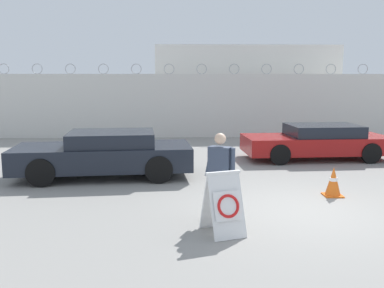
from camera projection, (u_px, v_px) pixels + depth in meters
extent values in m
plane|color=gray|center=(301.00, 211.00, 8.70)|extent=(90.00, 90.00, 0.00)
cube|color=silver|center=(234.00, 106.00, 19.50)|extent=(36.00, 0.30, 2.87)
torus|color=gray|center=(4.00, 69.00, 18.96)|extent=(0.47, 0.03, 0.47)
torus|color=gray|center=(37.00, 69.00, 19.00)|extent=(0.47, 0.03, 0.47)
torus|color=gray|center=(70.00, 69.00, 19.04)|extent=(0.47, 0.03, 0.47)
torus|color=gray|center=(103.00, 69.00, 19.08)|extent=(0.47, 0.03, 0.47)
torus|color=gray|center=(136.00, 69.00, 19.12)|extent=(0.47, 0.03, 0.47)
torus|color=gray|center=(169.00, 69.00, 19.16)|extent=(0.47, 0.03, 0.47)
torus|color=gray|center=(202.00, 69.00, 19.20)|extent=(0.47, 0.03, 0.47)
torus|color=gray|center=(234.00, 69.00, 19.24)|extent=(0.47, 0.03, 0.47)
torus|color=gray|center=(267.00, 69.00, 19.29)|extent=(0.47, 0.03, 0.47)
torus|color=gray|center=(299.00, 69.00, 19.33)|extent=(0.47, 0.03, 0.47)
torus|color=gray|center=(331.00, 69.00, 19.37)|extent=(0.47, 0.03, 0.47)
torus|color=gray|center=(363.00, 69.00, 19.41)|extent=(0.47, 0.03, 0.47)
cube|color=silver|center=(239.00, 87.00, 25.15)|extent=(9.38, 7.63, 4.33)
cube|color=white|center=(227.00, 206.00, 7.24)|extent=(0.68, 0.56, 1.07)
cube|color=white|center=(219.00, 201.00, 7.57)|extent=(0.68, 0.56, 1.07)
cube|color=white|center=(223.00, 173.00, 7.32)|extent=(0.62, 0.26, 0.05)
cube|color=white|center=(228.00, 206.00, 7.20)|extent=(0.53, 0.33, 0.48)
torus|color=red|center=(228.00, 206.00, 7.19)|extent=(0.44, 0.30, 0.40)
cylinder|color=#514C42|center=(224.00, 200.00, 8.10)|extent=(0.15, 0.15, 0.80)
cylinder|color=#514C42|center=(215.00, 199.00, 8.18)|extent=(0.15, 0.15, 0.80)
cube|color=#384256|center=(220.00, 163.00, 8.03)|extent=(0.47, 0.39, 0.61)
sphere|color=#DBB293|center=(220.00, 139.00, 7.96)|extent=(0.22, 0.22, 0.22)
cylinder|color=#384256|center=(233.00, 163.00, 7.91)|extent=(0.09, 0.09, 0.58)
cylinder|color=#384256|center=(210.00, 161.00, 8.24)|extent=(0.24, 0.33, 0.57)
cube|color=orange|center=(333.00, 195.00, 9.83)|extent=(0.41, 0.41, 0.03)
cone|color=orange|center=(333.00, 181.00, 9.78)|extent=(0.35, 0.35, 0.65)
cylinder|color=white|center=(333.00, 180.00, 9.78)|extent=(0.18, 0.18, 0.09)
cylinder|color=black|center=(41.00, 173.00, 10.61)|extent=(0.73, 0.27, 0.72)
cylinder|color=black|center=(55.00, 159.00, 12.38)|extent=(0.73, 0.27, 0.72)
cylinder|color=black|center=(159.00, 169.00, 10.97)|extent=(0.73, 0.27, 0.72)
cylinder|color=black|center=(156.00, 157.00, 12.74)|extent=(0.73, 0.27, 0.72)
cube|color=black|center=(103.00, 157.00, 11.64)|extent=(4.89, 2.36, 0.62)
cube|color=black|center=(112.00, 139.00, 11.60)|extent=(2.42, 1.94, 0.38)
cylinder|color=black|center=(280.00, 155.00, 13.30)|extent=(0.66, 0.24, 0.65)
cylinder|color=black|center=(265.00, 146.00, 15.02)|extent=(0.66, 0.24, 0.65)
cylinder|color=black|center=(371.00, 153.00, 13.55)|extent=(0.66, 0.24, 0.65)
cylinder|color=black|center=(346.00, 145.00, 15.28)|extent=(0.66, 0.24, 0.65)
cube|color=maroon|center=(316.00, 144.00, 14.26)|extent=(4.86, 2.15, 0.55)
cube|color=black|center=(323.00, 130.00, 14.21)|extent=(2.38, 1.81, 0.37)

